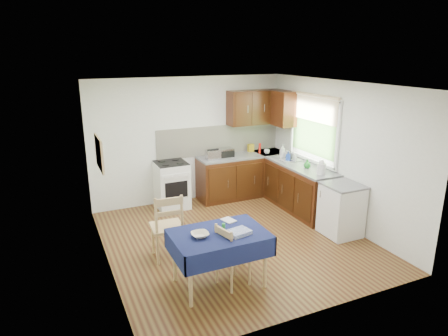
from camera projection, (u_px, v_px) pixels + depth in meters
name	position (u px, v px, depth m)	size (l,w,h in m)	color
floor	(235.00, 239.00, 6.54)	(4.20, 4.20, 0.00)	#482313
ceiling	(236.00, 84.00, 5.84)	(4.00, 4.20, 0.02)	white
wall_back	(190.00, 140.00, 8.02)	(4.00, 0.02, 2.50)	white
wall_front	(319.00, 215.00, 4.35)	(4.00, 0.02, 2.50)	white
wall_left	(102.00, 183.00, 5.40)	(0.02, 4.20, 2.50)	white
wall_right	(338.00, 153.00, 6.98)	(0.02, 4.20, 2.50)	white
base_cabinets	(268.00, 182.00, 8.06)	(1.90, 2.30, 0.86)	#331C09
worktop_back	(243.00, 156.00, 8.28)	(1.90, 0.60, 0.04)	slate
worktop_right	(301.00, 166.00, 7.53)	(0.60, 1.70, 0.04)	slate
worktop_corner	(270.00, 152.00, 8.54)	(0.60, 0.60, 0.04)	slate
splashback	(220.00, 140.00, 8.28)	(2.70, 0.02, 0.60)	white
upper_cabinets	(264.00, 108.00, 8.20)	(1.20, 0.85, 0.70)	#331C09
stove	(172.00, 185.00, 7.79)	(0.60, 0.61, 0.92)	white
window	(314.00, 124.00, 7.47)	(0.04, 1.48, 1.26)	#375C26
fridge	(342.00, 210.00, 6.61)	(0.58, 0.60, 0.89)	white
corkboard	(99.00, 153.00, 5.57)	(0.04, 0.62, 0.47)	tan
dining_table	(219.00, 240.00, 5.13)	(1.22, 0.83, 0.74)	#111144
chair_far	(167.00, 225.00, 5.80)	(0.49, 0.49, 1.03)	tan
chair_near	(231.00, 254.00, 5.15)	(0.46, 0.46, 0.86)	tan
toaster	(213.00, 155.00, 7.88)	(0.28, 0.18, 0.22)	#B9B9BE
sandwich_press	(225.00, 152.00, 8.12)	(0.30, 0.26, 0.17)	black
sauce_bottle	(260.00, 148.00, 8.35)	(0.05, 0.05, 0.22)	red
yellow_packet	(251.00, 148.00, 8.52)	(0.12, 0.08, 0.16)	gold
dish_rack	(290.00, 159.00, 7.83)	(0.39, 0.30, 0.18)	#929297
kettle	(321.00, 168.00, 6.95)	(0.15, 0.15, 0.26)	white
cup	(267.00, 152.00, 8.35)	(0.12, 0.12, 0.09)	white
soap_bottle_a	(282.00, 151.00, 7.98)	(0.11, 0.11, 0.28)	white
soap_bottle_b	(288.00, 156.00, 7.76)	(0.09, 0.09, 0.19)	blue
soap_bottle_c	(307.00, 164.00, 7.31)	(0.13, 0.13, 0.16)	green
plate_bowl	(200.00, 235.00, 4.99)	(0.22, 0.22, 0.05)	#F7ECCA
book	(224.00, 222.00, 5.41)	(0.15, 0.20, 0.02)	white
spice_jar	(224.00, 227.00, 5.17)	(0.05, 0.05, 0.09)	#268E39
tea_towel	(239.00, 232.00, 5.06)	(0.28, 0.22, 0.05)	navy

